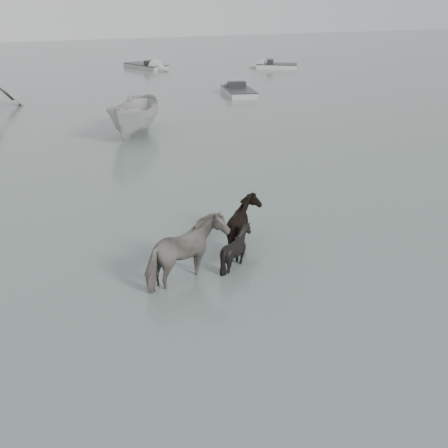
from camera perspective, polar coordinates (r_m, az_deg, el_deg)
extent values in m
plane|color=#4B5953|center=(13.08, 1.02, -4.74)|extent=(140.00, 140.00, 0.00)
imported|color=black|center=(12.28, -3.92, -2.33)|extent=(2.19, 1.66, 1.68)
imported|color=black|center=(14.11, 2.24, 0.55)|extent=(1.42, 1.59, 1.43)
imported|color=black|center=(13.10, 1.25, -1.89)|extent=(1.14, 1.03, 1.16)
imported|color=#B0B0AC|center=(25.87, -9.04, 10.84)|extent=(3.88, 4.76, 1.76)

